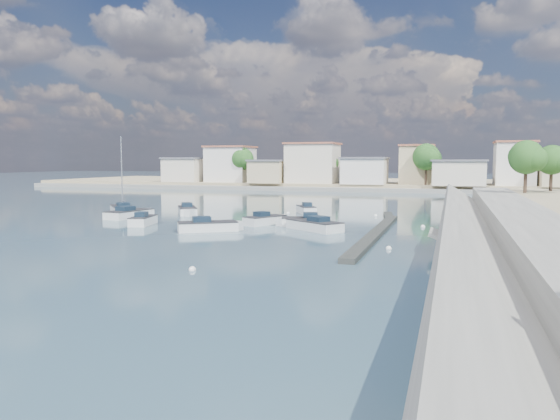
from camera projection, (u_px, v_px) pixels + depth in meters
name	position (u px, v px, depth m)	size (l,w,h in m)	color
ground	(354.00, 205.00, 74.72)	(400.00, 400.00, 0.00)	#284051
seawall_walkway	(526.00, 225.00, 43.46)	(5.00, 90.00, 1.80)	slate
breakwater	(379.00, 229.00, 46.69)	(2.00, 31.02, 0.35)	black
far_shore_land	(393.00, 184.00, 124.06)	(160.00, 40.00, 1.40)	gray
far_shore_quay	(381.00, 190.00, 104.14)	(160.00, 2.50, 0.80)	slate
far_town	(441.00, 166.00, 106.15)	(113.01, 12.80, 8.35)	beige
shore_trees	(427.00, 160.00, 98.38)	(74.56, 38.32, 7.92)	#38281E
motorboat_a	(144.00, 221.00, 51.48)	(2.39, 4.53, 1.48)	silver
motorboat_b	(267.00, 221.00, 51.73)	(3.54, 4.61, 1.48)	silver
motorboat_c	(312.00, 226.00, 47.70)	(5.68, 4.95, 1.48)	silver
motorboat_d	(303.00, 222.00, 50.38)	(5.04, 2.97, 1.48)	silver
motorboat_e	(131.00, 214.00, 57.91)	(3.06, 6.29, 1.48)	silver
motorboat_f	(306.00, 210.00, 63.01)	(3.19, 4.15, 1.48)	silver
motorboat_g	(187.00, 211.00, 61.40)	(4.12, 5.13, 1.48)	silver
motorboat_h	(211.00, 227.00, 46.87)	(5.32, 4.35, 1.48)	silver
sailboat	(122.00, 210.00, 62.93)	(5.79, 6.24, 9.00)	silver
mooring_buoys	(365.00, 225.00, 50.61)	(17.84, 42.15, 0.40)	white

